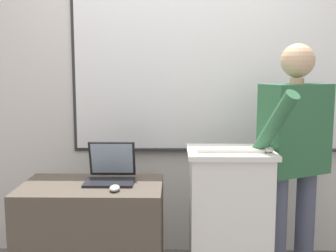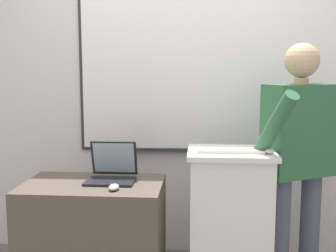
{
  "view_description": "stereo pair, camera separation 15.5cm",
  "coord_description": "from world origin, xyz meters",
  "views": [
    {
      "loc": [
        0.05,
        -2.1,
        1.47
      ],
      "look_at": [
        0.01,
        0.41,
        1.13
      ],
      "focal_mm": 45.0,
      "sensor_mm": 36.0,
      "label": 1
    },
    {
      "loc": [
        0.2,
        -2.09,
        1.47
      ],
      "look_at": [
        0.01,
        0.41,
        1.13
      ],
      "focal_mm": 45.0,
      "sensor_mm": 36.0,
      "label": 2
    }
  ],
  "objects": [
    {
      "name": "lectern_podium",
      "position": [
        0.4,
        0.46,
        0.49
      ],
      "size": [
        0.53,
        0.43,
        0.98
      ],
      "color": "silver",
      "rests_on": "ground_plane"
    },
    {
      "name": "back_wall",
      "position": [
        0.02,
        1.24,
        1.35
      ],
      "size": [
        6.4,
        0.17,
        2.7
      ],
      "color": "silver",
      "rests_on": "ground_plane"
    },
    {
      "name": "computer_mouse_by_keyboard",
      "position": [
        0.61,
        0.38,
        0.99
      ],
      "size": [
        0.06,
        0.1,
        0.03
      ],
      "color": "silver",
      "rests_on": "lectern_podium"
    },
    {
      "name": "laptop",
      "position": [
        -0.35,
        0.49,
        0.84
      ],
      "size": [
        0.3,
        0.27,
        0.25
      ],
      "color": "black",
      "rests_on": "side_desk"
    },
    {
      "name": "wireless_keyboard",
      "position": [
        0.39,
        0.4,
        0.99
      ],
      "size": [
        0.4,
        0.11,
        0.02
      ],
      "color": "beige",
      "rests_on": "lectern_podium"
    },
    {
      "name": "person_presenter",
      "position": [
        0.84,
        0.62,
        0.95
      ],
      "size": [
        0.62,
        0.69,
        1.63
      ],
      "rotation": [
        0.0,
        0.0,
        0.48
      ],
      "color": "#474C60",
      "rests_on": "ground_plane"
    },
    {
      "name": "side_desk",
      "position": [
        -0.46,
        0.41,
        0.38
      ],
      "size": [
        0.87,
        0.54,
        0.76
      ],
      "color": "#4C4238",
      "rests_on": "ground_plane"
    },
    {
      "name": "computer_mouse_by_laptop",
      "position": [
        -0.3,
        0.27,
        0.78
      ],
      "size": [
        0.06,
        0.1,
        0.03
      ],
      "color": "#BCBCC1",
      "rests_on": "side_desk"
    }
  ]
}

